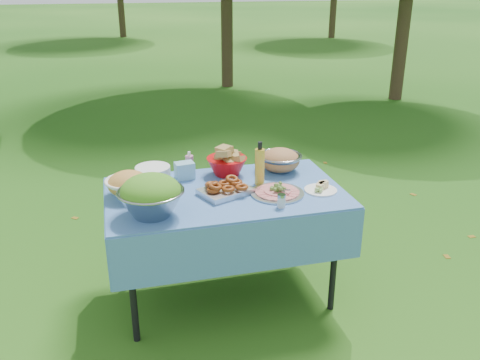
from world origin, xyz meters
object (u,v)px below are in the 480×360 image
picnic_table (226,245)px  bread_bowl (227,162)px  salad_bowl (151,195)px  plate_stack (153,173)px  charcuterie_platter (277,188)px  oil_bottle (260,163)px  pasta_bowl_steel (280,160)px

picnic_table → bread_bowl: size_ratio=5.38×
salad_bowl → plate_stack: size_ratio=1.61×
charcuterie_platter → oil_bottle: oil_bottle is taller
salad_bowl → charcuterie_platter: 0.79m
oil_bottle → salad_bowl: bearing=-157.7°
plate_stack → oil_bottle: size_ratio=0.81×
bread_bowl → charcuterie_platter: bread_bowl is taller
bread_bowl → charcuterie_platter: size_ratio=0.82×
salad_bowl → oil_bottle: size_ratio=1.30×
plate_stack → salad_bowl: bearing=-96.1°
plate_stack → charcuterie_platter: (0.72, -0.43, -0.01)m
pasta_bowl_steel → charcuterie_platter: size_ratio=0.88×
picnic_table → charcuterie_platter: (0.30, -0.12, 0.42)m
salad_bowl → charcuterie_platter: salad_bowl is taller
picnic_table → salad_bowl: salad_bowl is taller
salad_bowl → bread_bowl: (0.55, 0.51, -0.03)m
picnic_table → salad_bowl: bearing=-154.3°
picnic_table → plate_stack: (-0.42, 0.31, 0.43)m
pasta_bowl_steel → charcuterie_platter: bearing=-110.8°
picnic_table → oil_bottle: (0.24, 0.07, 0.52)m
plate_stack → charcuterie_platter: 0.83m
picnic_table → oil_bottle: 0.58m
plate_stack → oil_bottle: (0.66, -0.24, 0.09)m
oil_bottle → plate_stack: bearing=160.0°
oil_bottle → pasta_bowl_steel: bearing=44.0°
picnic_table → plate_stack: size_ratio=6.38×
salad_bowl → bread_bowl: size_ratio=1.36×
salad_bowl → pasta_bowl_steel: bearing=28.1°
salad_bowl → picnic_table: bearing=25.7°
plate_stack → oil_bottle: oil_bottle is taller
plate_stack → pasta_bowl_steel: pasta_bowl_steel is taller
plate_stack → charcuterie_platter: bearing=-30.7°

